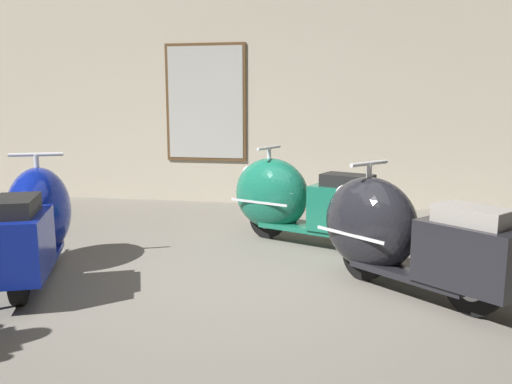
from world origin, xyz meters
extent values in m
plane|color=slate|center=(0.00, 0.00, 0.00)|extent=(60.00, 60.00, 0.00)
cube|color=#BCB29E|center=(0.00, 3.57, 1.72)|extent=(18.00, 0.20, 3.44)
cube|color=brown|center=(-1.18, 3.45, 1.41)|extent=(1.15, 0.03, 1.61)
cube|color=#B2B2AD|center=(-1.18, 3.44, 1.41)|extent=(1.07, 0.01, 1.53)
cylinder|color=black|center=(-1.80, 0.38, 0.20)|extent=(0.23, 0.40, 0.40)
cylinder|color=silver|center=(-1.80, 0.38, 0.20)|extent=(0.16, 0.20, 0.18)
cylinder|color=black|center=(-1.43, -0.50, 0.20)|extent=(0.23, 0.40, 0.40)
cylinder|color=silver|center=(-1.43, -0.50, 0.20)|extent=(0.16, 0.20, 0.18)
cube|color=navy|center=(-1.61, -0.06, 0.18)|extent=(0.71, 1.02, 0.05)
ellipsoid|color=navy|center=(-1.78, 0.33, 0.49)|extent=(0.81, 0.98, 0.76)
cube|color=navy|center=(-1.44, -0.46, 0.42)|extent=(0.64, 0.78, 0.44)
cube|color=black|center=(-1.44, -0.46, 0.70)|extent=(0.45, 0.55, 0.12)
sphere|color=silver|center=(-1.89, 0.59, 0.69)|extent=(0.15, 0.15, 0.15)
cylinder|color=silver|center=(-1.79, 0.36, 0.84)|extent=(0.04, 0.04, 0.28)
cylinder|color=silver|center=(-1.79, 0.36, 0.98)|extent=(0.42, 0.20, 0.03)
cube|color=silver|center=(-2.02, 0.23, 0.44)|extent=(0.28, 0.62, 0.02)
cylinder|color=black|center=(0.00, 1.63, 0.20)|extent=(0.39, 0.22, 0.39)
cylinder|color=silver|center=(0.00, 1.63, 0.20)|extent=(0.20, 0.15, 0.18)
cylinder|color=black|center=(0.86, 1.28, 0.20)|extent=(0.39, 0.22, 0.39)
cylinder|color=silver|center=(0.86, 1.28, 0.20)|extent=(0.20, 0.15, 0.18)
cube|color=#196B51|center=(0.43, 1.46, 0.18)|extent=(0.99, 0.68, 0.05)
ellipsoid|color=#196B51|center=(0.05, 1.61, 0.47)|extent=(0.95, 0.78, 0.74)
cube|color=#196B51|center=(0.83, 1.30, 0.41)|extent=(0.76, 0.61, 0.43)
cube|color=black|center=(0.83, 1.30, 0.69)|extent=(0.54, 0.43, 0.12)
sphere|color=silver|center=(-0.21, 1.72, 0.68)|extent=(0.15, 0.15, 0.15)
cylinder|color=silver|center=(0.02, 1.63, 0.82)|extent=(0.04, 0.04, 0.27)
cylinder|color=silver|center=(0.02, 1.63, 0.95)|extent=(0.19, 0.41, 0.03)
cube|color=silver|center=(-0.05, 1.38, 0.43)|extent=(0.61, 0.26, 0.02)
cylinder|color=black|center=(0.98, 0.47, 0.19)|extent=(0.35, 0.31, 0.39)
cylinder|color=silver|center=(0.98, 0.47, 0.19)|extent=(0.19, 0.18, 0.17)
cylinder|color=black|center=(1.69, -0.12, 0.19)|extent=(0.35, 0.31, 0.39)
cylinder|color=silver|center=(1.69, -0.12, 0.19)|extent=(0.19, 0.18, 0.17)
cube|color=black|center=(1.34, 0.18, 0.17)|extent=(0.93, 0.86, 0.05)
ellipsoid|color=black|center=(1.02, 0.44, 0.47)|extent=(0.95, 0.91, 0.74)
cube|color=black|center=(1.66, -0.09, 0.41)|extent=(0.76, 0.72, 0.43)
cube|color=gray|center=(1.66, -0.09, 0.68)|extent=(0.53, 0.51, 0.12)
sphere|color=silver|center=(0.81, 0.62, 0.67)|extent=(0.15, 0.15, 0.15)
cylinder|color=silver|center=(1.00, 0.46, 0.81)|extent=(0.04, 0.04, 0.27)
cylinder|color=silver|center=(1.00, 0.46, 0.95)|extent=(0.30, 0.35, 0.03)
cube|color=silver|center=(0.86, 0.25, 0.42)|extent=(0.51, 0.43, 0.02)
camera|label=1|loc=(0.88, -3.66, 1.42)|focal=36.64mm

